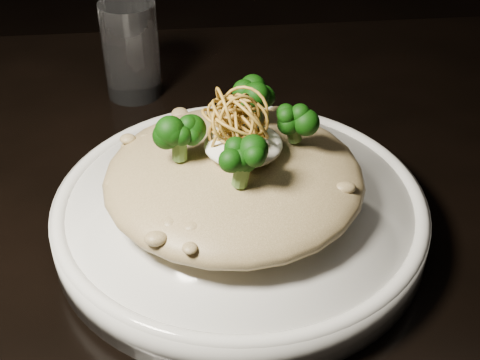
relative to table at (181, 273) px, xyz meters
name	(u,v)px	position (x,y,z in m)	size (l,w,h in m)	color
table	(181,273)	(0.00, 0.00, 0.00)	(1.10, 0.80, 0.75)	black
plate	(240,215)	(0.06, -0.04, 0.10)	(0.32, 0.32, 0.03)	silver
risotto	(234,177)	(0.05, -0.03, 0.14)	(0.22, 0.22, 0.05)	brown
broccoli	(242,123)	(0.06, -0.03, 0.19)	(0.15, 0.15, 0.05)	black
cheese	(243,144)	(0.06, -0.03, 0.17)	(0.06, 0.06, 0.02)	white
shallots	(234,112)	(0.05, -0.03, 0.20)	(0.06, 0.06, 0.04)	brown
drinking_glass	(131,50)	(-0.04, 0.22, 0.14)	(0.06, 0.06, 0.11)	silver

